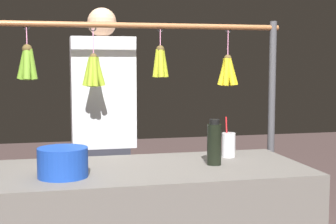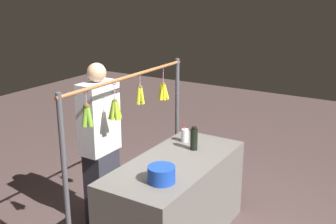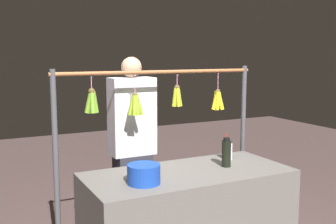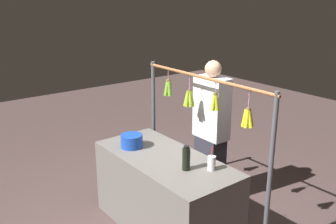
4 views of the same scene
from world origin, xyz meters
TOP-DOWN VIEW (x-y plane):
  - market_counter at (0.00, 0.00)m, footprint 1.56×0.71m
  - display_rack at (0.01, -0.49)m, footprint 1.82×0.12m
  - water_bottle at (-0.33, 0.01)m, footprint 0.07×0.07m
  - blue_bucket at (0.42, 0.12)m, footprint 0.23×0.23m
  - drink_cup at (-0.48, -0.17)m, footprint 0.07×0.07m
  - vendor_person at (0.15, -0.76)m, footprint 0.39×0.21m

SIDE VIEW (x-z plane):
  - market_counter at x=0.00m, z-range 0.00..0.80m
  - vendor_person at x=0.15m, z-range -0.01..1.64m
  - blue_bucket at x=0.42m, z-range 0.80..0.93m
  - drink_cup at x=-0.48m, z-range 0.76..0.98m
  - water_bottle at x=-0.33m, z-range 0.79..1.03m
  - display_rack at x=0.01m, z-range 0.31..1.87m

